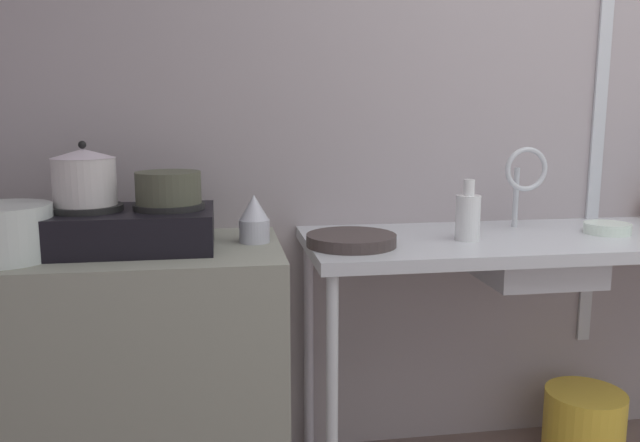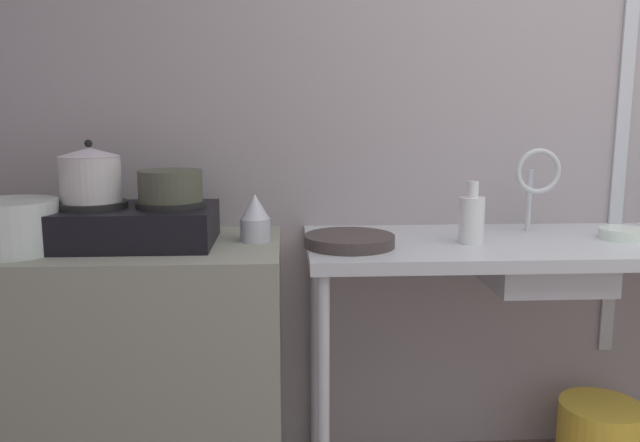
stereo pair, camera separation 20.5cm
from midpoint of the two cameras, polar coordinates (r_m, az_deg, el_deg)
name	(u,v)px [view 2 (the right image)]	position (r m, az deg, el deg)	size (l,w,h in m)	color
wall_back	(622,122)	(2.72, 27.44, 7.90)	(5.41, 0.10, 2.52)	#9F9499
wall_metal_strip	(626,87)	(2.66, 27.80, 10.58)	(0.05, 0.01, 2.02)	silver
counter_concrete	(136,374)	(2.22, -13.57, -13.24)	(0.96, 0.59, 0.88)	gray
counter_sink	(573,257)	(2.32, 24.14, -3.01)	(1.78, 0.59, 0.88)	silver
stove	(133,224)	(2.07, -13.77, -0.29)	(0.51, 0.36, 0.14)	black
pot_on_left_burner	(90,174)	(2.08, -17.29, 3.99)	(0.19, 0.19, 0.19)	silver
pot_on_right_burner	(170,186)	(2.04, -10.50, 3.11)	(0.20, 0.20, 0.10)	#474939
pot_beside_stove	(11,227)	(2.06, -23.48, -0.50)	(0.28, 0.28, 0.16)	silver
percolator	(255,218)	(2.06, -3.03, 0.24)	(0.10, 0.10, 0.16)	silver
sink_basin	(543,264)	(2.24, 21.85, -3.60)	(0.36, 0.33, 0.15)	silver
faucet	(537,176)	(2.33, 21.29, 3.75)	(0.16, 0.09, 0.30)	silver
frying_pan	(349,241)	(2.00, 5.59, -1.79)	(0.28, 0.28, 0.04)	#3C3231
small_bowl_on_drainboard	(624,234)	(2.38, 27.86, -1.04)	(0.16, 0.16, 0.04)	white
bottle_by_sink	(472,218)	(2.11, 16.18, 0.21)	(0.08, 0.08, 0.20)	silver
bucket_on_floor	(599,439)	(2.66, 25.92, -17.24)	(0.29, 0.29, 0.27)	yellow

